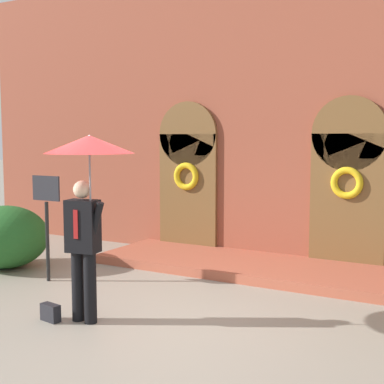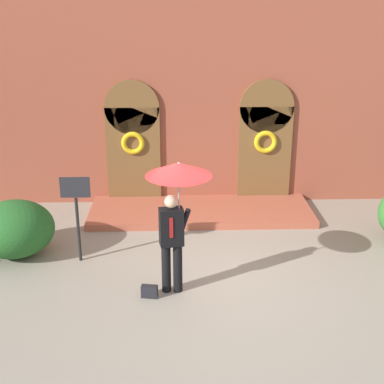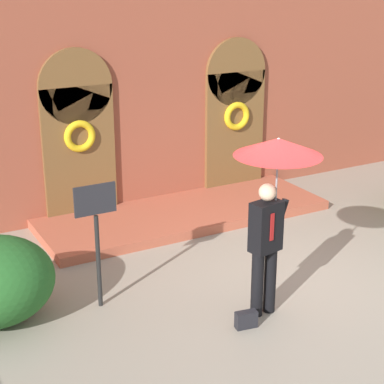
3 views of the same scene
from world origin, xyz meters
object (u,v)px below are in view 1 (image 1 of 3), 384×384
(handbag, at_px, (50,313))
(person_with_umbrella, at_px, (88,172))
(shrub_left, at_px, (5,237))
(sign_post, at_px, (47,210))

(handbag, bearing_deg, person_with_umbrella, 31.20)
(handbag, distance_m, shrub_left, 3.25)
(sign_post, distance_m, shrub_left, 1.48)
(person_with_umbrella, xyz_separation_m, shrub_left, (-3.22, 1.50, -1.35))
(sign_post, bearing_deg, shrub_left, 167.56)
(person_with_umbrella, height_order, sign_post, person_with_umbrella)
(handbag, relative_size, sign_post, 0.16)
(handbag, bearing_deg, shrub_left, 157.03)
(person_with_umbrella, bearing_deg, shrub_left, 154.98)
(person_with_umbrella, height_order, shrub_left, person_with_umbrella)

